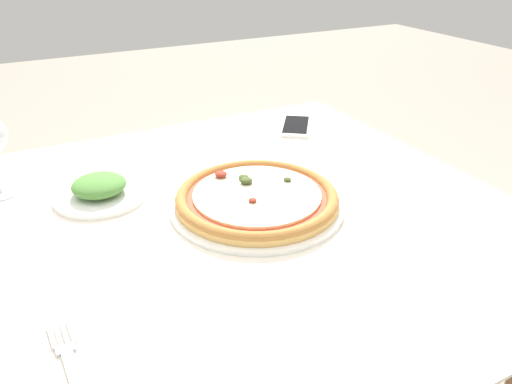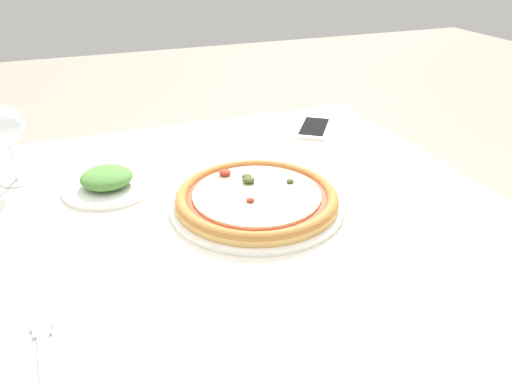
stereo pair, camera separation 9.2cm
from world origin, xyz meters
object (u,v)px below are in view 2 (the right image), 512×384
object	(u,v)px
dining_table	(194,263)
fork	(44,347)
pizza_plate	(256,198)
cell_phone	(314,128)
wine_glass_far_left	(4,127)
side_plate	(107,182)

from	to	relation	value
dining_table	fork	bearing A→B (deg)	-136.20
pizza_plate	cell_phone	world-z (taller)	pizza_plate
pizza_plate	cell_phone	bearing A→B (deg)	48.47
fork	wine_glass_far_left	xyz separation A→B (m)	(-0.05, 0.51, 0.12)
fork	cell_phone	xyz separation A→B (m)	(0.66, 0.56, 0.00)
dining_table	fork	world-z (taller)	fork
dining_table	pizza_plate	bearing A→B (deg)	1.88
wine_glass_far_left	cell_phone	xyz separation A→B (m)	(0.71, 0.05, -0.11)
side_plate	fork	bearing A→B (deg)	-106.72
pizza_plate	fork	xyz separation A→B (m)	(-0.37, -0.24, -0.01)
fork	pizza_plate	bearing A→B (deg)	32.84
dining_table	fork	distance (m)	0.36
wine_glass_far_left	side_plate	size ratio (longest dim) A/B	0.92
dining_table	fork	xyz separation A→B (m)	(-0.25, -0.24, 0.10)
wine_glass_far_left	cell_phone	world-z (taller)	wine_glass_far_left
pizza_plate	fork	world-z (taller)	pizza_plate
fork	cell_phone	size ratio (longest dim) A/B	1.07
fork	wine_glass_far_left	distance (m)	0.53
cell_phone	side_plate	xyz separation A→B (m)	(-0.53, -0.15, 0.01)
dining_table	cell_phone	world-z (taller)	cell_phone
pizza_plate	fork	size ratio (longest dim) A/B	1.92
fork	wine_glass_far_left	bearing A→B (deg)	95.32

